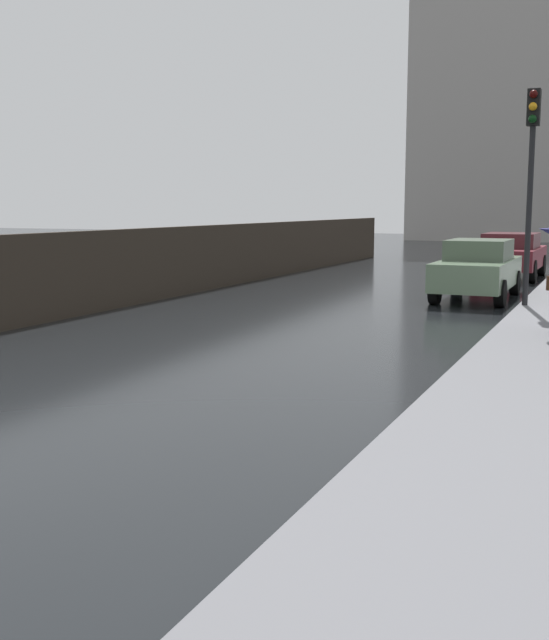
% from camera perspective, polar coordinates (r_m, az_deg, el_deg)
% --- Properties ---
extents(sidewalk_strip, '(2.20, 60.00, 0.14)m').
position_cam_1_polar(sidewalk_strip, '(4.69, 11.15, -19.65)').
color(sidewalk_strip, slate).
rests_on(sidewalk_strip, ground).
extents(car_green_near_kerb, '(1.71, 4.14, 1.45)m').
position_cam_1_polar(car_green_near_kerb, '(19.71, 14.62, 3.65)').
color(car_green_near_kerb, slate).
rests_on(car_green_near_kerb, ground).
extents(car_maroon_mid_road, '(1.89, 4.14, 1.42)m').
position_cam_1_polar(car_maroon_mid_road, '(25.95, 16.87, 4.63)').
color(car_maroon_mid_road, maroon).
rests_on(car_maroon_mid_road, ground).
extents(traffic_light, '(0.26, 0.39, 4.53)m').
position_cam_1_polar(traffic_light, '(17.60, 18.25, 11.19)').
color(traffic_light, black).
rests_on(traffic_light, sidewalk_strip).
extents(distant_tower, '(12.05, 12.43, 29.76)m').
position_cam_1_polar(distant_tower, '(59.57, 16.73, 20.20)').
color(distant_tower, '#9E9993').
rests_on(distant_tower, ground).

